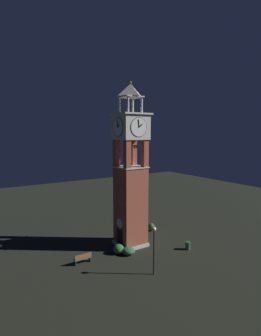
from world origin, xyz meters
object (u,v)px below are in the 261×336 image
object	(u,v)px
clock_tower	(130,179)
lamp_post	(154,242)
trash_bin	(188,246)
park_bench	(83,258)

from	to	relation	value
clock_tower	lamp_post	size ratio (longest dim) A/B	4.08
trash_bin	lamp_post	bearing A→B (deg)	-70.99
clock_tower	trash_bin	xyz separation A→B (m)	(4.18, 4.26, -6.68)
clock_tower	park_bench	xyz separation A→B (m)	(1.19, -5.94, -6.59)
clock_tower	park_bench	size ratio (longest dim) A/B	10.52
trash_bin	clock_tower	bearing A→B (deg)	-134.44
clock_tower	lamp_post	world-z (taller)	clock_tower
clock_tower	lamp_post	distance (m)	7.73
park_bench	lamp_post	size ratio (longest dim) A/B	0.39
park_bench	lamp_post	distance (m)	6.99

